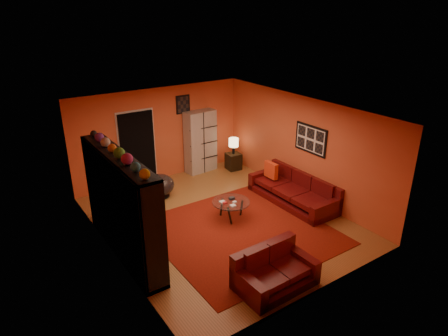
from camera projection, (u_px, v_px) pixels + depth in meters
floor at (220, 220)px, 9.29m from camera, size 6.00×6.00×0.00m
ceiling at (219, 111)px, 8.29m from camera, size 6.00×6.00×0.00m
wall_back at (160, 134)px, 11.08m from camera, size 6.00×0.00×6.00m
wall_front at (321, 227)px, 6.50m from camera, size 6.00×0.00×6.00m
wall_left at (109, 197)px, 7.49m from camera, size 0.00×6.00×6.00m
wall_right at (302, 147)px, 10.09m from camera, size 0.00×6.00×6.00m
rug at (241, 232)px, 8.80m from camera, size 3.60×3.60×0.01m
doorway at (138, 149)px, 10.80m from camera, size 0.95×0.10×2.04m
wall_art_right at (311, 139)px, 9.73m from camera, size 0.03×1.00×0.70m
wall_art_back at (183, 104)px, 11.17m from camera, size 0.42×0.03×0.52m
entertainment_unit at (122, 206)px, 7.71m from camera, size 0.45×3.00×2.10m
tv at (122, 205)px, 7.82m from camera, size 1.02×0.13×0.59m
sofa at (296, 191)px, 10.10m from camera, size 1.00×2.43×0.85m
loveseat at (273, 270)px, 7.08m from camera, size 1.43×0.88×0.85m
throw_pillow at (271, 170)px, 10.44m from camera, size 0.12×0.42×0.42m
coffee_table at (231, 203)px, 9.21m from camera, size 0.88×0.88×0.44m
storage_cabinet at (200, 142)px, 11.69m from camera, size 0.95×0.49×1.84m
bowl_chair at (160, 185)px, 10.31m from camera, size 0.74×0.74×0.60m
side_table at (233, 161)px, 12.06m from camera, size 0.44×0.44×0.50m
table_lamp at (234, 143)px, 11.83m from camera, size 0.29×0.29×0.48m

